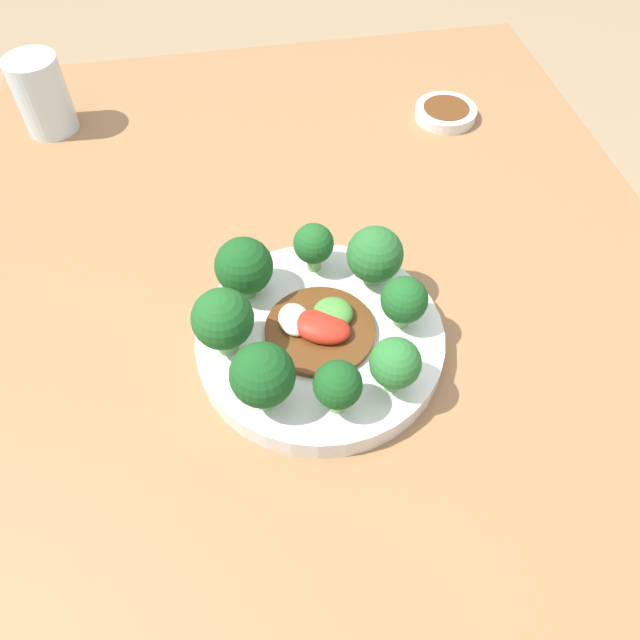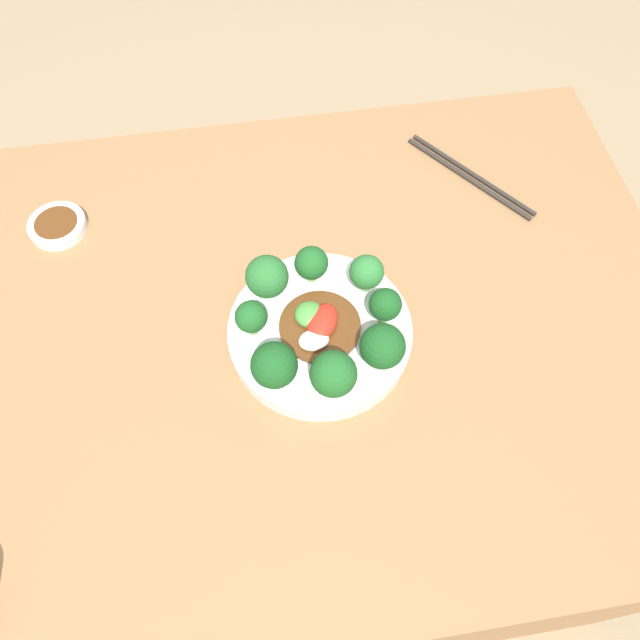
# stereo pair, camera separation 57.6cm
# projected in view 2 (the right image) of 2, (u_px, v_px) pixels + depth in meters

# --- Properties ---
(ground_plane) EXTENTS (8.00, 8.00, 0.00)m
(ground_plane) POSITION_uv_depth(u_px,v_px,m) (302.00, 478.00, 1.45)
(ground_plane) COLOR #9E8460
(table) EXTENTS (1.10, 0.79, 0.71)m
(table) POSITION_uv_depth(u_px,v_px,m) (297.00, 422.00, 1.14)
(table) COLOR olive
(table) RESTS_ON ground_plane
(plate) EXTENTS (0.24, 0.24, 0.02)m
(plate) POSITION_uv_depth(u_px,v_px,m) (320.00, 332.00, 0.82)
(plate) COLOR white
(plate) RESTS_ON table
(broccoli_east) EXTENTS (0.04, 0.04, 0.06)m
(broccoli_east) POSITION_uv_depth(u_px,v_px,m) (251.00, 317.00, 0.78)
(broccoli_east) COLOR #7AAD5B
(broccoli_east) RESTS_ON plate
(broccoli_south) EXTENTS (0.04, 0.04, 0.06)m
(broccoli_south) POSITION_uv_depth(u_px,v_px,m) (311.00, 263.00, 0.82)
(broccoli_south) COLOR #7AAD5B
(broccoli_south) RESTS_ON plate
(broccoli_northeast) EXTENTS (0.06, 0.06, 0.07)m
(broccoli_northeast) POSITION_uv_depth(u_px,v_px,m) (274.00, 366.00, 0.74)
(broccoli_northeast) COLOR #70A356
(broccoli_northeast) RESTS_ON plate
(broccoli_northwest) EXTENTS (0.06, 0.06, 0.07)m
(broccoli_northwest) POSITION_uv_depth(u_px,v_px,m) (382.00, 347.00, 0.75)
(broccoli_northwest) COLOR #7AAD5B
(broccoli_northwest) RESTS_ON plate
(broccoli_southeast) EXTENTS (0.06, 0.06, 0.06)m
(broccoli_southeast) POSITION_uv_depth(u_px,v_px,m) (267.00, 277.00, 0.80)
(broccoli_southeast) COLOR #89B76B
(broccoli_southeast) RESTS_ON plate
(broccoli_southwest) EXTENTS (0.05, 0.05, 0.06)m
(broccoli_southwest) POSITION_uv_depth(u_px,v_px,m) (367.00, 272.00, 0.81)
(broccoli_southwest) COLOR #70A356
(broccoli_southwest) RESTS_ON plate
(broccoli_west) EXTENTS (0.04, 0.04, 0.06)m
(broccoli_west) POSITION_uv_depth(u_px,v_px,m) (385.00, 305.00, 0.78)
(broccoli_west) COLOR #7AAD5B
(broccoli_west) RESTS_ON plate
(broccoli_north) EXTENTS (0.06, 0.06, 0.07)m
(broccoli_north) POSITION_uv_depth(u_px,v_px,m) (333.00, 374.00, 0.73)
(broccoli_north) COLOR #70A356
(broccoli_north) RESTS_ON plate
(stirfry_center) EXTENTS (0.11, 0.11, 0.02)m
(stirfry_center) POSITION_uv_depth(u_px,v_px,m) (318.00, 325.00, 0.80)
(stirfry_center) COLOR #5B3314
(stirfry_center) RESTS_ON plate
(chopsticks) EXTENTS (0.16, 0.20, 0.01)m
(chopsticks) POSITION_uv_depth(u_px,v_px,m) (470.00, 176.00, 0.97)
(chopsticks) COLOR #2D2823
(chopsticks) RESTS_ON table
(sauce_dish) EXTENTS (0.08, 0.08, 0.02)m
(sauce_dish) POSITION_uv_depth(u_px,v_px,m) (57.00, 226.00, 0.91)
(sauce_dish) COLOR white
(sauce_dish) RESTS_ON table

